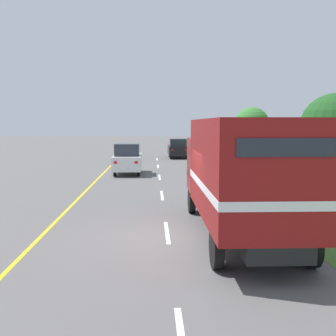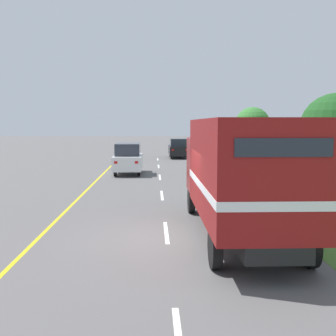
# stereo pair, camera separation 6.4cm
# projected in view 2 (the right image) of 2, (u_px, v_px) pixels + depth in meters

# --- Properties ---
(ground_plane) EXTENTS (200.00, 200.00, 0.00)m
(ground_plane) POSITION_uv_depth(u_px,v_px,m) (167.00, 237.00, 12.21)
(ground_plane) COLOR #5B5959
(edge_line_yellow) EXTENTS (0.12, 55.53, 0.01)m
(edge_line_yellow) POSITION_uv_depth(u_px,v_px,m) (93.00, 184.00, 22.86)
(edge_line_yellow) COLOR yellow
(edge_line_yellow) RESTS_ON ground
(centre_dash_near) EXTENTS (0.12, 2.60, 0.01)m
(centre_dash_near) POSITION_uv_depth(u_px,v_px,m) (166.00, 232.00, 12.78)
(centre_dash_near) COLOR white
(centre_dash_near) RESTS_ON ground
(centre_dash_mid_a) EXTENTS (0.12, 2.60, 0.01)m
(centre_dash_mid_a) POSITION_uv_depth(u_px,v_px,m) (162.00, 195.00, 19.34)
(centre_dash_mid_a) COLOR white
(centre_dash_mid_a) RESTS_ON ground
(centre_dash_mid_b) EXTENTS (0.12, 2.60, 0.01)m
(centre_dash_mid_b) POSITION_uv_depth(u_px,v_px,m) (160.00, 177.00, 25.90)
(centre_dash_mid_b) COLOR white
(centre_dash_mid_b) RESTS_ON ground
(centre_dash_far) EXTENTS (0.12, 2.60, 0.01)m
(centre_dash_far) POSITION_uv_depth(u_px,v_px,m) (159.00, 166.00, 32.46)
(centre_dash_far) COLOR white
(centre_dash_far) RESTS_ON ground
(centre_dash_farthest) EXTENTS (0.12, 2.60, 0.01)m
(centre_dash_farthest) POSITION_uv_depth(u_px,v_px,m) (158.00, 159.00, 39.02)
(centre_dash_farthest) COLOR white
(centre_dash_farthest) RESTS_ON ground
(horse_trailer_truck) EXTENTS (2.55, 8.11, 3.40)m
(horse_trailer_truck) POSITION_uv_depth(u_px,v_px,m) (241.00, 172.00, 11.83)
(horse_trailer_truck) COLOR black
(horse_trailer_truck) RESTS_ON ground
(lead_car_white) EXTENTS (1.80, 4.02, 2.01)m
(lead_car_white) POSITION_uv_depth(u_px,v_px,m) (128.00, 159.00, 27.45)
(lead_car_white) COLOR black
(lead_car_white) RESTS_ON ground
(lead_car_black_ahead) EXTENTS (1.80, 4.40, 1.86)m
(lead_car_black_ahead) POSITION_uv_depth(u_px,v_px,m) (178.00, 148.00, 40.56)
(lead_car_black_ahead) COLOR black
(lead_car_black_ahead) RESTS_ON ground
(highway_sign) EXTENTS (1.83, 0.09, 2.55)m
(highway_sign) POSITION_uv_depth(u_px,v_px,m) (318.00, 165.00, 18.19)
(highway_sign) COLOR #9E9EA3
(highway_sign) RESTS_ON ground
(roadside_tree_near) EXTENTS (3.53, 3.53, 4.82)m
(roadside_tree_near) POSITION_uv_depth(u_px,v_px,m) (335.00, 128.00, 21.26)
(roadside_tree_near) COLOR brown
(roadside_tree_near) RESTS_ON ground
(roadside_tree_mid) EXTENTS (3.31, 3.31, 5.47)m
(roadside_tree_mid) POSITION_uv_depth(u_px,v_px,m) (336.00, 117.00, 29.88)
(roadside_tree_mid) COLOR #4C3823
(roadside_tree_mid) RESTS_ON ground
(roadside_tree_far) EXTENTS (2.91, 2.91, 4.67)m
(roadside_tree_far) POSITION_uv_depth(u_px,v_px,m) (252.00, 125.00, 35.02)
(roadside_tree_far) COLOR brown
(roadside_tree_far) RESTS_ON ground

